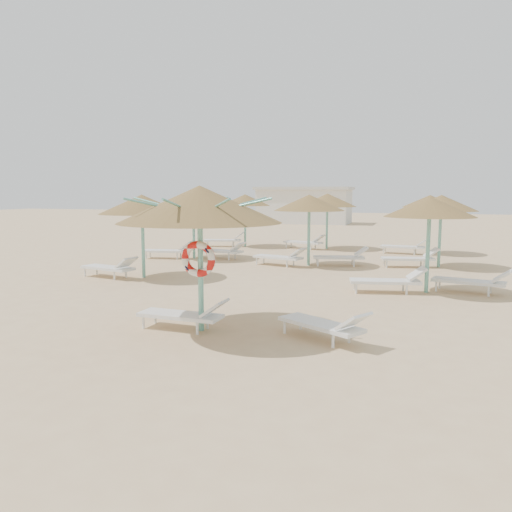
% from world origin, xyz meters
% --- Properties ---
extents(ground, '(120.00, 120.00, 0.00)m').
position_xyz_m(ground, '(0.00, 0.00, 0.00)').
color(ground, tan).
rests_on(ground, ground).
extents(main_palapa, '(3.25, 3.25, 2.91)m').
position_xyz_m(main_palapa, '(-0.04, -0.16, 2.53)').
color(main_palapa, '#67B2A0').
rests_on(main_palapa, ground).
extents(lounger_main_a, '(1.88, 0.62, 0.68)m').
position_xyz_m(lounger_main_a, '(-0.36, -0.22, 0.32)').
color(lounger_main_a, white).
rests_on(lounger_main_a, ground).
extents(lounger_main_b, '(1.89, 1.41, 0.68)m').
position_xyz_m(lounger_main_b, '(2.47, -0.08, 0.32)').
color(lounger_main_b, white).
rests_on(lounger_main_b, ground).
extents(palapa_field, '(13.60, 13.04, 2.72)m').
position_xyz_m(palapa_field, '(-0.52, 10.60, 2.31)').
color(palapa_field, '#67B2A0').
rests_on(palapa_field, ground).
extents(service_hut, '(8.40, 4.40, 3.25)m').
position_xyz_m(service_hut, '(-6.00, 35.00, 1.64)').
color(service_hut, silver).
rests_on(service_hut, ground).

